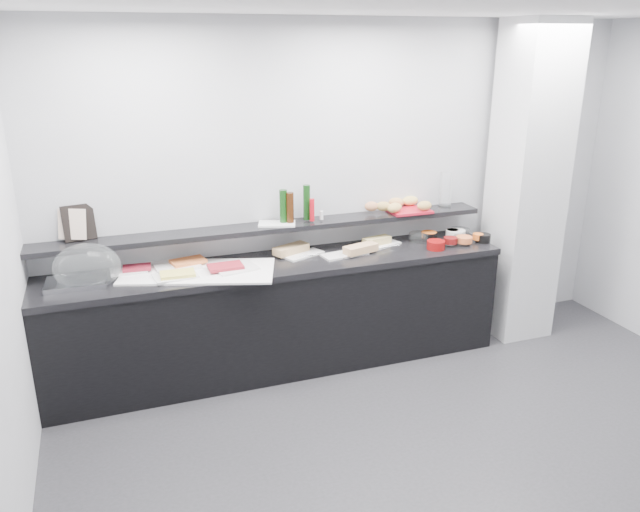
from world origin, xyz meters
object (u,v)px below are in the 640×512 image
object	(u,v)px
sandwich_plate_mid	(344,254)
framed_print	(79,223)
condiment_tray	(277,224)
bread_tray	(409,211)
carafe	(446,190)
cloche_base	(76,283)

from	to	relation	value
sandwich_plate_mid	framed_print	world-z (taller)	framed_print
condiment_tray	sandwich_plate_mid	bearing A→B (deg)	-3.80
sandwich_plate_mid	bread_tray	bearing A→B (deg)	7.66
sandwich_plate_mid	condiment_tray	world-z (taller)	condiment_tray
framed_print	carafe	world-z (taller)	carafe
condiment_tray	bread_tray	xyz separation A→B (m)	(1.16, -0.01, 0.00)
cloche_base	framed_print	world-z (taller)	framed_print
sandwich_plate_mid	bread_tray	size ratio (longest dim) A/B	1.07
framed_print	condiment_tray	xyz separation A→B (m)	(1.45, -0.10, -0.12)
framed_print	bread_tray	world-z (taller)	framed_print
cloche_base	framed_print	bearing A→B (deg)	81.13
cloche_base	bread_tray	world-z (taller)	bread_tray
cloche_base	condiment_tray	xyz separation A→B (m)	(1.51, 0.17, 0.24)
framed_print	bread_tray	distance (m)	2.61
framed_print	condiment_tray	size ratio (longest dim) A/B	0.91
sandwich_plate_mid	framed_print	distance (m)	2.01
framed_print	carafe	distance (m)	2.97
cloche_base	carafe	xyz separation A→B (m)	(3.03, 0.20, 0.38)
cloche_base	bread_tray	size ratio (longest dim) A/B	1.18
cloche_base	condiment_tray	distance (m)	1.54
cloche_base	sandwich_plate_mid	bearing A→B (deg)	2.24
carafe	condiment_tray	bearing A→B (deg)	-178.81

